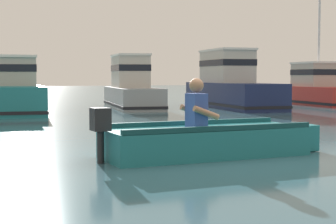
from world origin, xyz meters
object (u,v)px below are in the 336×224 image
at_px(moored_boat_navy, 230,86).
at_px(moored_boat_teal, 14,91).
at_px(moored_boat_grey, 132,88).
at_px(moored_boat_red, 318,89).
at_px(rowboat_with_person, 209,140).

bearing_deg(moored_boat_navy, moored_boat_teal, 177.57).
bearing_deg(moored_boat_grey, moored_boat_red, -8.07).
bearing_deg(moored_boat_navy, rowboat_with_person, -120.09).
bearing_deg(moored_boat_teal, moored_boat_grey, 12.30).
distance_m(rowboat_with_person, moored_boat_red, 15.97).
xyz_separation_m(moored_boat_teal, moored_boat_red, (12.47, -0.14, -0.03)).
bearing_deg(moored_boat_grey, moored_boat_navy, -20.25).
height_order(rowboat_with_person, moored_boat_red, moored_boat_red).
bearing_deg(moored_boat_red, rowboat_with_person, -133.27).
bearing_deg(moored_boat_grey, rowboat_with_person, -103.23).
distance_m(rowboat_with_person, moored_boat_grey, 13.10).
bearing_deg(moored_boat_navy, moored_boat_red, 2.75).
distance_m(moored_boat_navy, moored_boat_red, 4.33).
height_order(moored_boat_teal, moored_boat_navy, moored_boat_navy).
xyz_separation_m(moored_boat_teal, moored_boat_navy, (8.15, -0.35, 0.12)).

